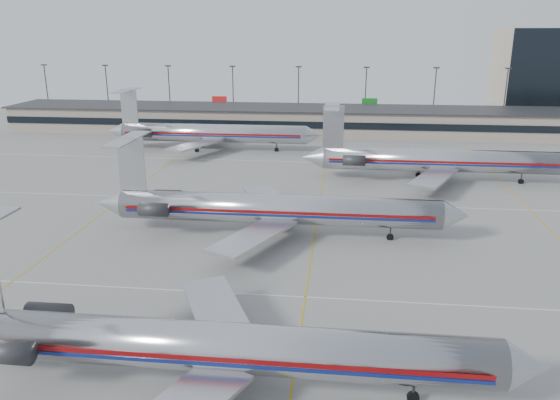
# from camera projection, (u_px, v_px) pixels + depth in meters

# --- Properties ---
(ground) EXTENTS (260.00, 260.00, 0.00)m
(ground) POSITION_uv_depth(u_px,v_px,m) (297.00, 356.00, 42.95)
(ground) COLOR gray
(ground) RESTS_ON ground
(apron_markings) EXTENTS (160.00, 0.15, 0.02)m
(apron_markings) POSITION_uv_depth(u_px,v_px,m) (305.00, 297.00, 52.43)
(apron_markings) COLOR silver
(apron_markings) RESTS_ON ground
(terminal) EXTENTS (162.00, 17.00, 6.25)m
(terminal) POSITION_uv_depth(u_px,v_px,m) (330.00, 120.00, 134.92)
(terminal) COLOR gray
(terminal) RESTS_ON ground
(light_mast_row) EXTENTS (163.60, 0.40, 15.28)m
(light_mast_row) POSITION_uv_depth(u_px,v_px,m) (332.00, 92.00, 146.60)
(light_mast_row) COLOR #38383D
(light_mast_row) RESTS_ON ground
(distant_building) EXTENTS (30.00, 20.00, 25.00)m
(distant_building) POSITION_uv_depth(u_px,v_px,m) (554.00, 74.00, 153.93)
(distant_building) COLOR tan
(distant_building) RESTS_ON ground
(jet_foreground) EXTENTS (44.52, 26.21, 11.65)m
(jet_foreground) POSITION_uv_depth(u_px,v_px,m) (209.00, 346.00, 38.26)
(jet_foreground) COLOR silver
(jet_foreground) RESTS_ON ground
(jet_second_row) EXTENTS (46.23, 27.22, 12.10)m
(jet_second_row) POSITION_uv_depth(u_px,v_px,m) (270.00, 208.00, 67.26)
(jet_second_row) COLOR silver
(jet_second_row) RESTS_ON ground
(jet_third_row) EXTENTS (46.17, 28.40, 12.63)m
(jet_third_row) POSITION_uv_depth(u_px,v_px,m) (434.00, 160.00, 91.51)
(jet_third_row) COLOR silver
(jet_third_row) RESTS_ON ground
(jet_back_row) EXTENTS (46.33, 28.50, 12.67)m
(jet_back_row) POSITION_uv_depth(u_px,v_px,m) (209.00, 133.00, 115.54)
(jet_back_row) COLOR silver
(jet_back_row) RESTS_ON ground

